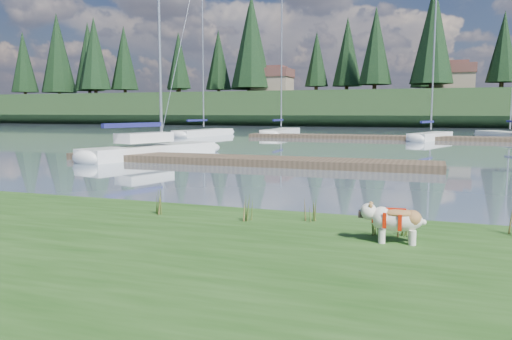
% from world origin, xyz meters
% --- Properties ---
extents(ground, '(200.00, 200.00, 0.00)m').
position_xyz_m(ground, '(0.00, 30.00, 0.00)').
color(ground, slate).
rests_on(ground, ground).
extents(bank, '(60.00, 9.00, 0.35)m').
position_xyz_m(bank, '(0.00, -6.00, 0.17)').
color(bank, '#29501C').
rests_on(bank, ground).
extents(ridge, '(200.00, 20.00, 5.00)m').
position_xyz_m(ridge, '(0.00, 73.00, 2.50)').
color(ridge, '#1B3117').
rests_on(ridge, ground).
extents(bulldog, '(0.89, 0.42, 0.53)m').
position_xyz_m(bulldog, '(3.06, -3.14, 0.68)').
color(bulldog, silver).
rests_on(bulldog, bank).
extents(sailboat_main, '(3.94, 8.46, 12.05)m').
position_xyz_m(sailboat_main, '(-8.95, 11.08, 0.42)').
color(sailboat_main, white).
rests_on(sailboat_main, ground).
extents(dock_near, '(16.00, 2.00, 0.30)m').
position_xyz_m(dock_near, '(-4.00, 9.00, 0.15)').
color(dock_near, '#4C3D2C').
rests_on(dock_near, ground).
extents(dock_far, '(26.00, 2.20, 0.30)m').
position_xyz_m(dock_far, '(2.00, 30.00, 0.15)').
color(dock_far, '#4C3D2C').
rests_on(dock_far, ground).
extents(sailboat_bg_0, '(2.87, 8.46, 12.01)m').
position_xyz_m(sailboat_bg_0, '(-15.64, 30.92, 0.32)').
color(sailboat_bg_0, white).
rests_on(sailboat_bg_0, ground).
extents(sailboat_bg_1, '(1.98, 8.88, 13.09)m').
position_xyz_m(sailboat_bg_1, '(-9.76, 34.90, 0.33)').
color(sailboat_bg_1, white).
rests_on(sailboat_bg_1, ground).
extents(sailboat_bg_2, '(3.58, 6.97, 10.50)m').
position_xyz_m(sailboat_bg_2, '(3.56, 30.65, 0.33)').
color(sailboat_bg_2, white).
rests_on(sailboat_bg_2, ground).
extents(sailboat_bg_3, '(4.90, 9.01, 13.08)m').
position_xyz_m(sailboat_bg_3, '(8.92, 34.08, 0.32)').
color(sailboat_bg_3, white).
rests_on(sailboat_bg_3, ground).
extents(weed_0, '(0.17, 0.14, 0.67)m').
position_xyz_m(weed_0, '(0.62, -2.52, 0.63)').
color(weed_0, '#475B23').
rests_on(weed_0, bank).
extents(weed_1, '(0.17, 0.14, 0.42)m').
position_xyz_m(weed_1, '(1.64, -2.21, 0.52)').
color(weed_1, '#475B23').
rests_on(weed_1, bank).
extents(weed_2, '(0.17, 0.14, 0.57)m').
position_xyz_m(weed_2, '(2.78, -2.84, 0.59)').
color(weed_2, '#475B23').
rests_on(weed_2, bank).
extents(weed_3, '(0.17, 0.14, 0.60)m').
position_xyz_m(weed_3, '(-1.00, -2.54, 0.60)').
color(weed_3, '#475B23').
rests_on(weed_3, bank).
extents(weed_4, '(0.17, 0.14, 0.45)m').
position_xyz_m(weed_4, '(3.17, -2.74, 0.54)').
color(weed_4, '#475B23').
rests_on(weed_4, bank).
extents(mud_lip, '(60.00, 0.50, 0.14)m').
position_xyz_m(mud_lip, '(0.00, -1.60, 0.07)').
color(mud_lip, '#33281C').
rests_on(mud_lip, ground).
extents(conifer_0, '(5.72, 5.72, 14.15)m').
position_xyz_m(conifer_0, '(-55.00, 67.00, 12.64)').
color(conifer_0, '#382619').
rests_on(conifer_0, ridge).
extents(conifer_1, '(4.40, 4.40, 11.30)m').
position_xyz_m(conifer_1, '(-40.00, 71.00, 11.28)').
color(conifer_1, '#382619').
rests_on(conifer_1, ridge).
extents(conifer_2, '(6.60, 6.60, 16.05)m').
position_xyz_m(conifer_2, '(-25.00, 68.00, 13.54)').
color(conifer_2, '#382619').
rests_on(conifer_2, ridge).
extents(conifer_3, '(4.84, 4.84, 12.25)m').
position_xyz_m(conifer_3, '(-10.00, 72.00, 11.74)').
color(conifer_3, '#382619').
rests_on(conifer_3, ridge).
extents(conifer_4, '(6.16, 6.16, 15.10)m').
position_xyz_m(conifer_4, '(3.00, 66.00, 13.09)').
color(conifer_4, '#382619').
rests_on(conifer_4, ridge).
extents(house_0, '(6.30, 5.30, 4.65)m').
position_xyz_m(house_0, '(-22.00, 70.00, 7.31)').
color(house_0, gray).
rests_on(house_0, ridge).
extents(house_1, '(6.30, 5.30, 4.65)m').
position_xyz_m(house_1, '(6.00, 71.00, 7.31)').
color(house_1, gray).
rests_on(house_1, ridge).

